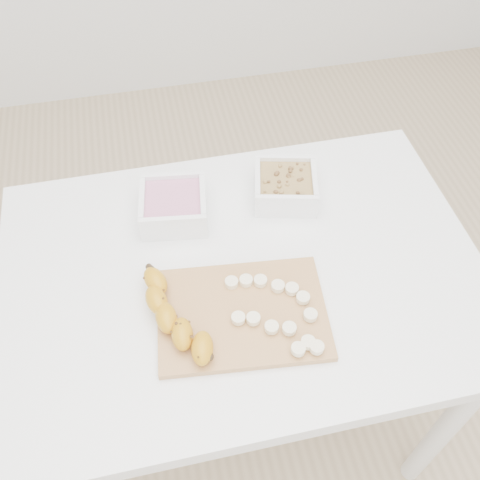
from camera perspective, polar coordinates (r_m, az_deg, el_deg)
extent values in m
plane|color=#C6AD89|center=(1.77, 0.22, -17.49)|extent=(3.50, 3.50, 0.00)
cube|color=white|center=(1.12, 0.32, -3.73)|extent=(1.00, 0.70, 0.04)
cylinder|color=white|center=(1.46, 21.05, -18.25)|extent=(0.05, 0.05, 0.71)
cylinder|color=white|center=(1.62, -17.56, -5.72)|extent=(0.05, 0.05, 0.71)
cylinder|color=white|center=(1.69, 12.81, -0.55)|extent=(0.05, 0.05, 0.71)
cube|color=white|center=(1.18, -7.09, 3.65)|extent=(0.16, 0.16, 0.07)
cube|color=#C9799A|center=(1.18, -7.10, 3.75)|extent=(0.13, 0.13, 0.04)
cube|color=white|center=(1.22, 4.85, 5.75)|extent=(0.17, 0.17, 0.06)
cube|color=olive|center=(1.22, 4.86, 5.84)|extent=(0.14, 0.14, 0.04)
cube|color=tan|center=(1.04, 0.22, -7.88)|extent=(0.35, 0.26, 0.01)
cylinder|color=#FAEBBF|center=(1.06, -0.91, -4.55)|extent=(0.03, 0.03, 0.01)
cylinder|color=#FAEBBF|center=(1.06, 0.65, -4.36)|extent=(0.03, 0.03, 0.01)
cylinder|color=#FAEBBF|center=(1.06, 2.19, -4.38)|extent=(0.03, 0.03, 0.01)
cylinder|color=#FAEBBF|center=(1.06, 4.07, -4.94)|extent=(0.03, 0.03, 0.01)
cylinder|color=#FAEBBF|center=(1.06, 5.56, -5.21)|extent=(0.03, 0.03, 0.01)
cylinder|color=#FAEBBF|center=(1.05, 6.73, -6.15)|extent=(0.03, 0.03, 0.01)
cylinder|color=#FAEBBF|center=(1.03, 7.51, -7.94)|extent=(0.03, 0.03, 0.01)
cylinder|color=#FAEBBF|center=(1.02, -0.19, -8.34)|extent=(0.03, 0.03, 0.01)
cylinder|color=#FAEBBF|center=(1.02, 1.43, -8.39)|extent=(0.03, 0.03, 0.01)
cylinder|color=#FAEBBF|center=(1.01, 3.39, -9.28)|extent=(0.03, 0.03, 0.01)
cylinder|color=#FAEBBF|center=(1.01, 5.28, -9.38)|extent=(0.03, 0.03, 0.01)
cylinder|color=#FAEBBF|center=(1.00, 7.27, -10.78)|extent=(0.03, 0.03, 0.01)
cylinder|color=#FAEBBF|center=(0.99, 8.19, -11.27)|extent=(0.03, 0.03, 0.01)
cylinder|color=#FAEBBF|center=(0.99, 6.24, -11.50)|extent=(0.03, 0.03, 0.01)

